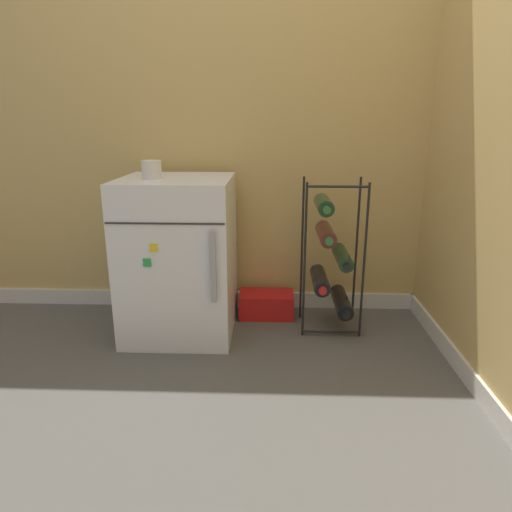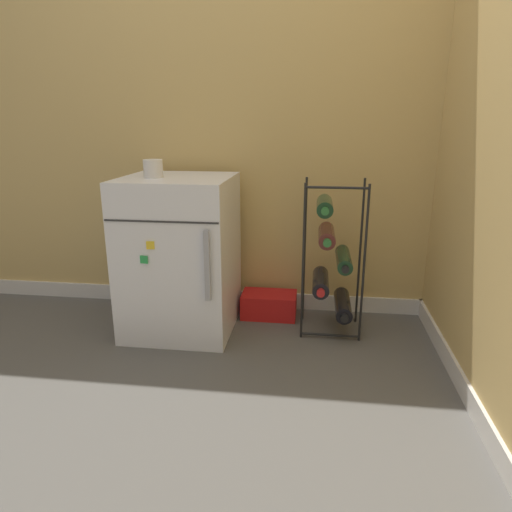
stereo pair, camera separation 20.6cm
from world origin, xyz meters
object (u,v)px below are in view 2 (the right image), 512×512
(mini_fridge, at_px, (181,255))
(soda_box, at_px, (269,305))
(wine_rack, at_px, (332,262))
(fridge_top_cup, at_px, (153,169))

(mini_fridge, bearing_deg, soda_box, 23.33)
(soda_box, bearing_deg, wine_rack, -21.55)
(soda_box, bearing_deg, mini_fridge, -156.67)
(wine_rack, bearing_deg, mini_fridge, -175.63)
(soda_box, bearing_deg, fridge_top_cup, -157.05)
(mini_fridge, bearing_deg, fridge_top_cup, -158.68)
(wine_rack, xyz_separation_m, fridge_top_cup, (-0.87, -0.10, 0.46))
(wine_rack, distance_m, fridge_top_cup, 0.98)
(wine_rack, bearing_deg, fridge_top_cup, -173.54)
(mini_fridge, relative_size, soda_box, 2.64)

